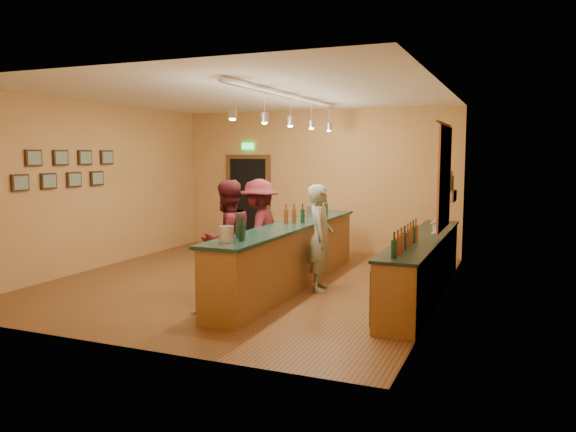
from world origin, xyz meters
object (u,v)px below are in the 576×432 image
at_px(customer_a, 227,240).
at_px(customer_b, 231,238).
at_px(back_counter, 423,266).
at_px(bartender, 320,238).
at_px(customer_c, 259,232).
at_px(tasting_bar, 290,251).
at_px(bar_stool, 401,249).

bearing_deg(customer_a, customer_b, -132.48).
height_order(back_counter, customer_b, customer_b).
relative_size(bartender, customer_b, 1.10).
bearing_deg(customer_c, customer_b, -72.85).
distance_m(back_counter, customer_b, 3.21).
bearing_deg(customer_c, tasting_bar, 86.51).
bearing_deg(customer_b, customer_c, 91.73).
relative_size(tasting_bar, bartender, 2.95).
xyz_separation_m(tasting_bar, customer_c, (-0.57, -0.01, 0.29)).
xyz_separation_m(tasting_bar, customer_b, (-1.01, -0.19, 0.18)).
height_order(customer_c, bar_stool, customer_c).
bearing_deg(bartender, customer_b, 80.09).
bearing_deg(back_counter, customer_c, -175.93).
xyz_separation_m(customer_b, bar_stool, (2.65, 1.34, -0.22)).
height_order(tasting_bar, bar_stool, tasting_bar).
xyz_separation_m(back_counter, tasting_bar, (-2.16, -0.18, 0.12)).
bearing_deg(customer_c, back_counter, 89.27).
height_order(tasting_bar, customer_c, customer_c).
distance_m(back_counter, bartender, 1.67).
height_order(customer_a, customer_b, customer_a).
bearing_deg(bar_stool, back_counter, -61.50).
bearing_deg(bar_stool, customer_a, -133.34).
bearing_deg(back_counter, customer_b, -173.31).
bearing_deg(back_counter, bar_stool, 118.50).
bearing_deg(customer_c, bar_stool, 112.93).
relative_size(back_counter, tasting_bar, 0.89).
relative_size(back_counter, bartender, 2.63).
relative_size(back_counter, customer_b, 2.89).
distance_m(customer_b, bar_stool, 2.98).
xyz_separation_m(customer_a, bar_stool, (2.19, 2.32, -0.35)).
height_order(back_counter, bar_stool, back_counter).
height_order(back_counter, bartender, bartender).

